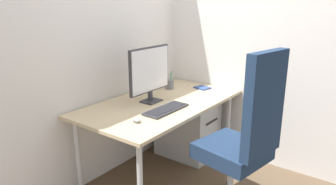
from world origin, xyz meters
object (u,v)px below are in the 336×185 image
Objects in this scene: office_chair at (245,136)px; pen_holder at (169,84)px; mouse at (136,120)px; notebook at (202,88)px; monitor at (150,71)px; filing_cabinet at (187,127)px; keyboard at (166,109)px.

pen_holder is (0.50, 1.03, 0.11)m from office_chair.
mouse is (-0.38, 0.68, 0.08)m from office_chair.
office_chair is 7.08× the size of pen_holder.
pen_holder is 1.25× the size of notebook.
monitor is 3.45× the size of notebook.
filing_cabinet is at bearing 151.16° from notebook.
monitor reaches higher than notebook.
mouse is (-0.44, -0.23, -0.25)m from monitor.
notebook is (0.75, 0.11, -0.00)m from keyboard.
keyboard is 0.67m from pen_holder.
office_chair is 0.66m from keyboard.
office_chair is at bearing -85.17° from keyboard.
mouse reaches higher than notebook.
monitor is 0.51m from pen_holder.
monitor reaches higher than filing_cabinet.
keyboard reaches higher than filing_cabinet.
office_chair is 1.15m from pen_holder.
office_chair is 1.10m from filing_cabinet.
filing_cabinet is 1.08m from mouse.
pen_holder is at bearing 64.07° from office_chair.
filing_cabinet is 4.26× the size of notebook.
notebook is at bearing -13.08° from monitor.
monitor is 0.38m from keyboard.
monitor is (-0.53, 0.05, 0.67)m from filing_cabinet.
monitor is 1.17× the size of keyboard.
filing_cabinet is 7.58× the size of mouse.
keyboard is 2.37× the size of pen_holder.
notebook reaches higher than filing_cabinet.
office_chair is 8.82× the size of notebook.
office_chair is 0.97m from monitor.
keyboard is (-0.06, 0.65, 0.08)m from office_chair.
office_chair is at bearing -115.93° from pen_holder.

